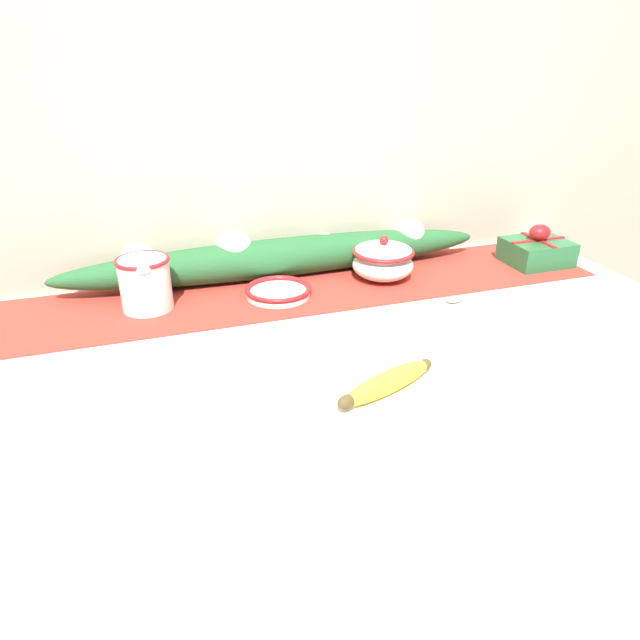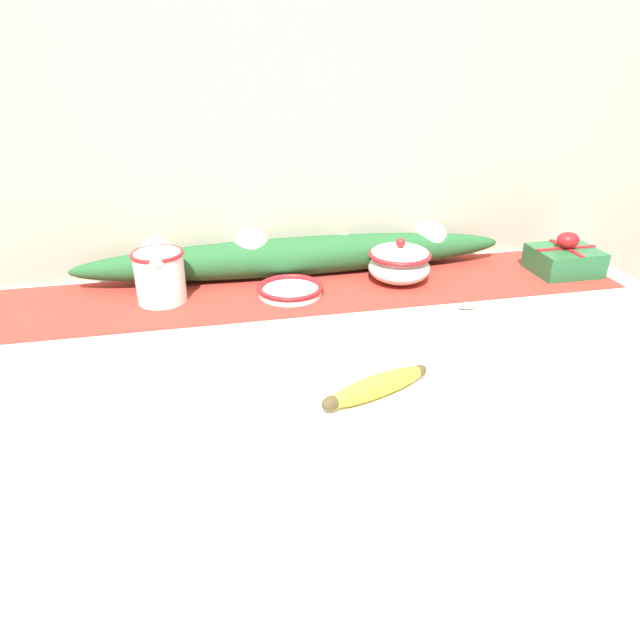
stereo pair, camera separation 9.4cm
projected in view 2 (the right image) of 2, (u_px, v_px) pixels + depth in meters
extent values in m
cube|color=silver|center=(325.00, 527.00, 1.21)|extent=(1.44, 0.69, 0.92)
cube|color=#B7AD99|center=(290.00, 141.00, 1.21)|extent=(2.24, 0.04, 2.40)
cube|color=#B23328|center=(305.00, 290.00, 1.19)|extent=(1.33, 0.26, 0.00)
cylinder|color=white|center=(160.00, 277.00, 1.11)|extent=(0.10, 0.10, 0.10)
torus|color=#A31E23|center=(157.00, 254.00, 1.09)|extent=(0.10, 0.10, 0.01)
torus|color=white|center=(161.00, 263.00, 1.16)|extent=(0.05, 0.01, 0.05)
ellipsoid|color=white|center=(156.00, 263.00, 1.05)|extent=(0.03, 0.02, 0.02)
ellipsoid|color=white|center=(399.00, 268.00, 1.21)|extent=(0.13, 0.13, 0.06)
torus|color=#A31E23|center=(400.00, 255.00, 1.20)|extent=(0.13, 0.13, 0.01)
ellipsoid|color=white|center=(400.00, 252.00, 1.20)|extent=(0.12, 0.12, 0.02)
sphere|color=#A31E23|center=(401.00, 243.00, 1.19)|extent=(0.02, 0.02, 0.02)
cylinder|color=white|center=(290.00, 292.00, 1.16)|extent=(0.13, 0.13, 0.01)
torus|color=#A31E23|center=(290.00, 287.00, 1.16)|extent=(0.13, 0.13, 0.01)
ellipsoid|color=yellow|center=(377.00, 386.00, 0.82)|extent=(0.18, 0.09, 0.03)
ellipsoid|color=brown|center=(331.00, 403.00, 0.79)|extent=(0.04, 0.03, 0.02)
ellipsoid|color=brown|center=(419.00, 371.00, 0.86)|extent=(0.03, 0.03, 0.02)
cube|color=#A89E89|center=(435.00, 315.00, 1.08)|extent=(0.11, 0.04, 0.00)
ellipsoid|color=#A89E89|center=(467.00, 306.00, 1.11)|extent=(0.05, 0.04, 0.01)
cube|color=#236638|center=(564.00, 260.00, 1.27)|extent=(0.14, 0.12, 0.05)
cube|color=red|center=(566.00, 248.00, 1.25)|extent=(0.14, 0.01, 0.00)
cube|color=red|center=(566.00, 248.00, 1.25)|extent=(0.01, 0.12, 0.00)
ellipsoid|color=red|center=(568.00, 240.00, 1.24)|extent=(0.05, 0.04, 0.03)
ellipsoid|color=#235B2D|center=(297.00, 256.00, 1.25)|extent=(0.95, 0.09, 0.08)
sphere|color=silver|center=(157.00, 253.00, 1.18)|extent=(0.07, 0.07, 0.07)
sphere|color=silver|center=(251.00, 245.00, 1.22)|extent=(0.08, 0.08, 0.08)
sphere|color=silver|center=(344.00, 245.00, 1.27)|extent=(0.05, 0.05, 0.05)
sphere|color=silver|center=(430.00, 238.00, 1.31)|extent=(0.08, 0.08, 0.08)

